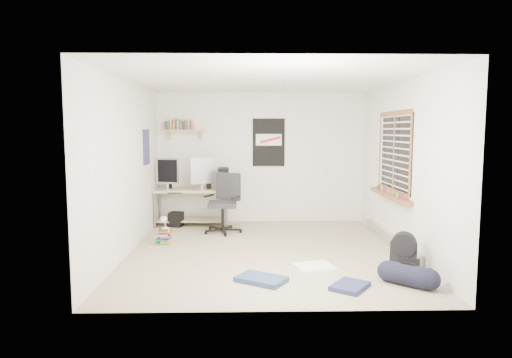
{
  "coord_description": "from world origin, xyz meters",
  "views": [
    {
      "loc": [
        -0.29,
        -6.59,
        1.79
      ],
      "look_at": [
        -0.14,
        0.32,
        1.05
      ],
      "focal_mm": 32.0,
      "sensor_mm": 36.0,
      "label": 1
    }
  ],
  "objects_px": {
    "backpack": "(403,259)",
    "book_stack": "(164,235)",
    "desk": "(191,206)",
    "office_chair": "(222,205)",
    "duffel_bag": "(408,274)"
  },
  "relations": [
    {
      "from": "office_chair",
      "to": "backpack",
      "type": "xyz_separation_m",
      "value": [
        2.37,
        -2.39,
        -0.29
      ]
    },
    {
      "from": "desk",
      "to": "office_chair",
      "type": "relative_size",
      "value": 1.35
    },
    {
      "from": "office_chair",
      "to": "duffel_bag",
      "type": "relative_size",
      "value": 2.11
    },
    {
      "from": "backpack",
      "to": "book_stack",
      "type": "bearing_deg",
      "value": 177.03
    },
    {
      "from": "duffel_bag",
      "to": "desk",
      "type": "bearing_deg",
      "value": 171.44
    },
    {
      "from": "desk",
      "to": "book_stack",
      "type": "relative_size",
      "value": 3.15
    },
    {
      "from": "desk",
      "to": "backpack",
      "type": "xyz_separation_m",
      "value": [
        2.99,
        -3.03,
        -0.16
      ]
    },
    {
      "from": "office_chair",
      "to": "backpack",
      "type": "distance_m",
      "value": 3.37
    },
    {
      "from": "desk",
      "to": "book_stack",
      "type": "distance_m",
      "value": 1.54
    },
    {
      "from": "desk",
      "to": "book_stack",
      "type": "bearing_deg",
      "value": -112.05
    },
    {
      "from": "desk",
      "to": "office_chair",
      "type": "distance_m",
      "value": 0.91
    },
    {
      "from": "backpack",
      "to": "duffel_bag",
      "type": "xyz_separation_m",
      "value": [
        -0.09,
        -0.42,
        -0.06
      ]
    },
    {
      "from": "desk",
      "to": "office_chair",
      "type": "height_order",
      "value": "office_chair"
    },
    {
      "from": "backpack",
      "to": "book_stack",
      "type": "relative_size",
      "value": 0.94
    },
    {
      "from": "office_chair",
      "to": "book_stack",
      "type": "height_order",
      "value": "office_chair"
    }
  ]
}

